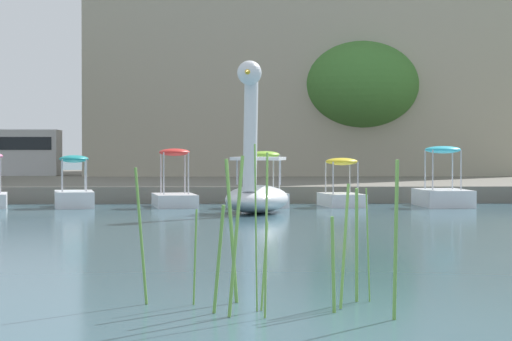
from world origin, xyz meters
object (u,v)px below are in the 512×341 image
at_px(pedal_boat_yellow, 342,191).
at_px(pedal_boat_teal, 74,192).
at_px(pedal_boat_red, 175,192).
at_px(parked_van, 2,151).
at_px(pedal_boat_cyan, 443,191).
at_px(tree_broadleaf_right, 361,86).
at_px(pedal_boat_lime, 265,190).
at_px(swan_boat, 256,185).

distance_m(pedal_boat_yellow, pedal_boat_teal, 7.21).
bearing_deg(pedal_boat_red, pedal_boat_yellow, 0.91).
distance_m(pedal_boat_yellow, parked_van, 20.35).
bearing_deg(pedal_boat_cyan, pedal_boat_yellow, 178.04).
bearing_deg(tree_broadleaf_right, pedal_boat_lime, -107.46).
bearing_deg(pedal_boat_teal, parked_van, 107.81).
distance_m(tree_broadleaf_right, parked_van, 15.18).
distance_m(pedal_boat_yellow, pedal_boat_red, 4.53).
xyz_separation_m(swan_boat, pedal_boat_lime, (0.34, 3.07, -0.24)).
height_order(pedal_boat_yellow, pedal_boat_red, pedal_boat_red).
relative_size(swan_boat, pedal_boat_lime, 1.72).
bearing_deg(pedal_boat_cyan, pedal_boat_lime, 179.16).
bearing_deg(pedal_boat_teal, swan_boat, -31.37).
relative_size(pedal_boat_yellow, pedal_boat_teal, 0.91).
bearing_deg(tree_broadleaf_right, parked_van, 173.11).
relative_size(pedal_boat_yellow, pedal_boat_lime, 0.92).
xyz_separation_m(pedal_boat_red, pedal_boat_teal, (-2.68, -0.10, -0.00)).
relative_size(pedal_boat_red, parked_van, 0.44).
height_order(pedal_boat_lime, pedal_boat_teal, pedal_boat_lime).
distance_m(pedal_boat_cyan, pedal_boat_lime, 4.84).
height_order(pedal_boat_lime, parked_van, parked_van).
height_order(swan_boat, pedal_boat_red, swan_boat).
xyz_separation_m(pedal_boat_yellow, parked_van, (-12.43, 16.08, 1.10)).
bearing_deg(pedal_boat_yellow, pedal_boat_lime, -179.37).
xyz_separation_m(pedal_boat_cyan, parked_van, (-15.18, 16.17, 1.09)).
relative_size(swan_boat, parked_van, 0.75).
bearing_deg(parked_van, pedal_boat_red, -63.92).
bearing_deg(parked_van, pedal_boat_yellow, -52.29).
xyz_separation_m(swan_boat, pedal_boat_cyan, (5.18, 3.00, -0.26)).
bearing_deg(pedal_boat_lime, pedal_boat_cyan, -0.84).
height_order(tree_broadleaf_right, parked_van, tree_broadleaf_right).
xyz_separation_m(swan_boat, pedal_boat_red, (-2.10, 3.02, -0.27)).
distance_m(pedal_boat_lime, pedal_boat_teal, 5.12).
distance_m(pedal_boat_red, tree_broadleaf_right, 16.38).
distance_m(pedal_boat_cyan, parked_van, 22.21).
distance_m(swan_boat, parked_van, 21.64).
bearing_deg(tree_broadleaf_right, pedal_boat_teal, -123.62).
distance_m(pedal_boat_lime, parked_van, 19.16).
relative_size(pedal_boat_yellow, tree_broadleaf_right, 0.35).
distance_m(pedal_boat_lime, pedal_boat_red, 2.43).
bearing_deg(swan_boat, pedal_boat_teal, 148.63).
distance_m(swan_boat, pedal_boat_lime, 3.10).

